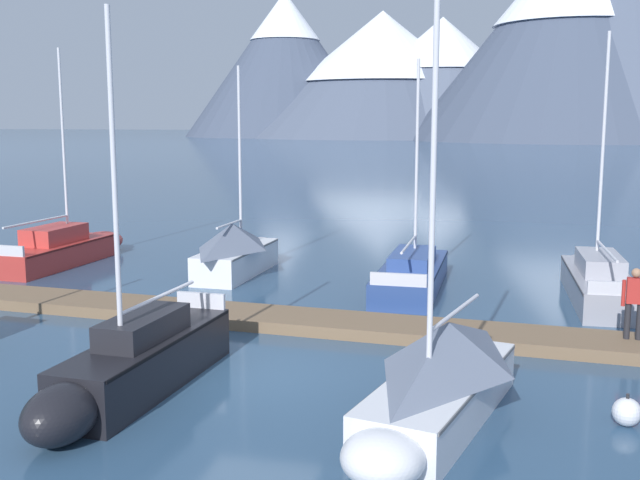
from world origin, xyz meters
name	(u,v)px	position (x,y,z in m)	size (l,w,h in m)	color
ground_plane	(253,375)	(0.00, 0.00, 0.00)	(700.00, 700.00, 0.00)	#2D4C6B
mountain_west_summit	(285,63)	(-63.87, 220.24, 22.61)	(62.48, 62.48, 44.13)	#424C60
mountain_central_massif	(382,70)	(-33.54, 222.00, 20.21)	(89.44, 89.44, 37.72)	#4C566B
mountain_shoulder_ridge	(442,75)	(-15.41, 221.19, 18.46)	(78.58, 78.58, 35.25)	slate
mountain_east_summit	(571,30)	(19.17, 196.86, 27.78)	(82.96, 82.96, 52.92)	#424C60
mountain_rear_spur	(623,14)	(32.09, 202.27, 32.00)	(88.52, 88.52, 62.08)	#4C566B
dock	(302,321)	(0.00, 4.00, 0.15)	(25.43, 3.49, 0.30)	brown
sailboat_nearest_berth	(63,248)	(-11.11, 10.56, 0.57)	(2.12, 7.15, 7.98)	#B2332D
sailboat_mid_dock_port	(238,249)	(-4.01, 10.18, 0.88)	(1.84, 5.61, 7.20)	white
sailboat_mid_dock_starboard	(135,364)	(-1.85, -1.69, 0.65)	(1.61, 6.36, 7.40)	black
sailboat_far_berth	(413,271)	(2.23, 9.58, 0.50)	(1.83, 7.30, 7.28)	navy
sailboat_outer_slip	(439,378)	(4.07, -1.65, 0.84)	(2.76, 6.08, 7.50)	silver
sailboat_end_of_dock	(596,279)	(7.87, 9.54, 0.56)	(1.87, 7.56, 7.95)	#93939E
person_on_dock	(635,299)	(8.09, 3.74, 1.26)	(0.59, 0.24, 1.69)	#232328
mooring_buoy_channel_marker	(627,412)	(7.33, -0.98, 0.26)	(0.51, 0.51, 0.59)	white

